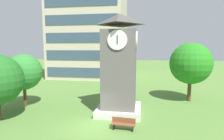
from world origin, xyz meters
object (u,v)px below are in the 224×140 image
object	(u,v)px
tree_near_tower	(24,72)
tree_by_building	(191,64)
clock_tower	(119,70)
park_bench	(123,124)

from	to	relation	value
tree_near_tower	tree_by_building	xyz separation A→B (m)	(17.51, 4.79, 0.71)
clock_tower	tree_by_building	xyz separation A→B (m)	(7.53, 5.08, 0.30)
park_bench	tree_near_tower	xyz separation A→B (m)	(-10.72, 3.89, 3.19)
tree_near_tower	tree_by_building	size ratio (longest dim) A/B	0.82
clock_tower	park_bench	bearing A→B (deg)	-78.43
park_bench	tree_by_building	bearing A→B (deg)	51.94
clock_tower	tree_by_building	size ratio (longest dim) A/B	1.37
clock_tower	tree_by_building	world-z (taller)	clock_tower
clock_tower	tree_near_tower	size ratio (longest dim) A/B	1.67
clock_tower	park_bench	size ratio (longest dim) A/B	5.01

